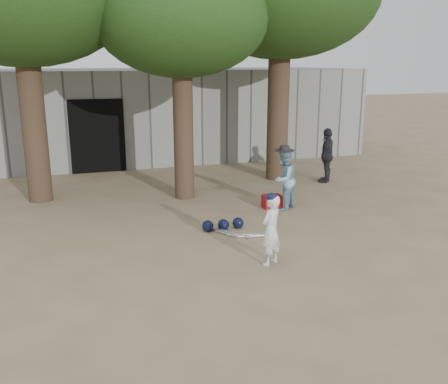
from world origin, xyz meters
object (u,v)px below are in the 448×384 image
object	(u,v)px
boy_player	(271,230)
spectator_blue	(284,180)
red_bag	(272,202)
spectator_dark	(327,155)

from	to	relation	value
boy_player	spectator_blue	bearing A→B (deg)	-152.23
red_bag	spectator_blue	bearing A→B (deg)	-44.52
red_bag	spectator_dark	bearing A→B (deg)	37.61
boy_player	spectator_blue	xyz separation A→B (m)	(1.52, 2.84, 0.10)
spectator_dark	red_bag	distance (m)	3.14
spectator_blue	spectator_dark	xyz separation A→B (m)	(2.25, 2.07, 0.06)
spectator_dark	red_bag	world-z (taller)	spectator_dark
boy_player	red_bag	bearing A→B (deg)	-147.76
spectator_blue	red_bag	world-z (taller)	spectator_blue
boy_player	spectator_blue	distance (m)	3.22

